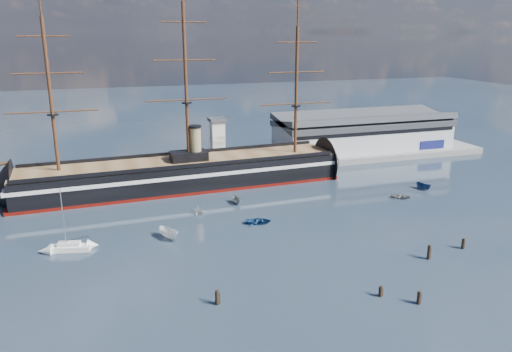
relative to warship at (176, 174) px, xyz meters
name	(u,v)px	position (x,y,z in m)	size (l,w,h in m)	color
ground	(238,206)	(12.25, -20.00, -4.04)	(600.00, 600.00, 0.00)	#23303F
quay	(237,167)	(22.25, 16.00, -4.04)	(180.00, 18.00, 2.00)	slate
warehouse	(363,132)	(70.25, 20.00, 3.95)	(63.00, 21.00, 11.60)	#B7BABC
quay_tower	(218,141)	(15.25, 13.00, 5.72)	(5.00, 5.00, 15.00)	silver
warship	(176,174)	(0.00, 0.00, 0.00)	(113.21, 20.00, 53.94)	black
sailboat	(69,247)	(-27.44, -35.02, -3.20)	(8.52, 4.23, 13.10)	white
motorboat_a	(169,239)	(-7.55, -35.35, -4.04)	(7.35, 2.69, 2.94)	white
motorboat_b	(258,224)	(13.22, -32.88, -4.04)	(3.67, 1.47, 1.71)	navy
motorboat_c	(237,203)	(12.36, -17.97, -4.04)	(5.28, 1.93, 2.11)	gray
motorboat_d	(199,214)	(1.59, -22.28, -4.04)	(5.65, 2.45, 2.07)	silver
motorboat_e	(401,198)	(54.70, -27.61, -4.04)	(3.11, 1.24, 1.45)	slate
motorboat_f	(423,189)	(65.21, -22.66, -4.04)	(5.56, 2.04, 2.22)	navy
piling_near_left	(217,304)	(-4.27, -64.35, -4.04)	(0.64, 0.64, 3.24)	black
piling_near_mid	(380,296)	(22.06, -70.32, -4.04)	(0.64, 0.64, 2.56)	black
piling_near_right	(428,259)	(38.51, -60.88, -4.04)	(0.64, 0.64, 3.64)	black
piling_far_right	(462,249)	(48.20, -58.90, -4.04)	(0.64, 0.64, 2.94)	black
piling_extra	(418,304)	(26.62, -74.34, -4.04)	(0.64, 0.64, 2.97)	black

